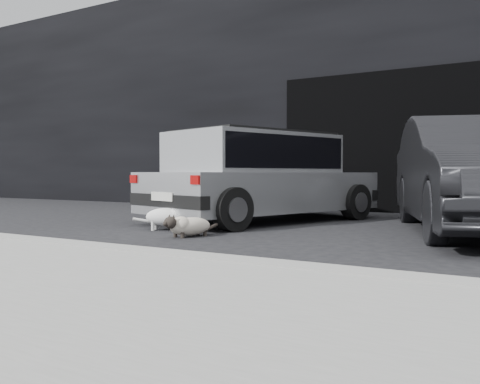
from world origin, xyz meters
The scene contains 9 objects.
ground centered at (0.00, 0.00, 0.00)m, with size 80.00×80.00×0.00m, color black.
building_facade centered at (1.00, 6.00, 2.50)m, with size 34.00×4.00×5.00m, color black.
garage_opening centered at (1.00, 3.99, 1.30)m, with size 4.00×0.10×2.60m, color black.
curb centered at (1.00, -2.60, 0.06)m, with size 18.00×0.25×0.12m, color gray.
sidewalk centered at (1.00, -3.80, 0.06)m, with size 18.00×2.20×0.11m, color gray.
silver_hatchback centered at (-0.08, 1.15, 0.73)m, with size 2.60×3.93×1.33m.
second_car centered at (2.94, 1.15, 0.72)m, with size 1.51×4.34×1.43m, color black.
cat_siamese centered at (0.19, -0.97, 0.13)m, with size 0.41×0.78×0.28m.
cat_white centered at (-0.44, -0.51, 0.18)m, with size 0.72×0.46×0.37m.
Camera 1 is at (3.85, -5.80, 0.72)m, focal length 40.00 mm.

